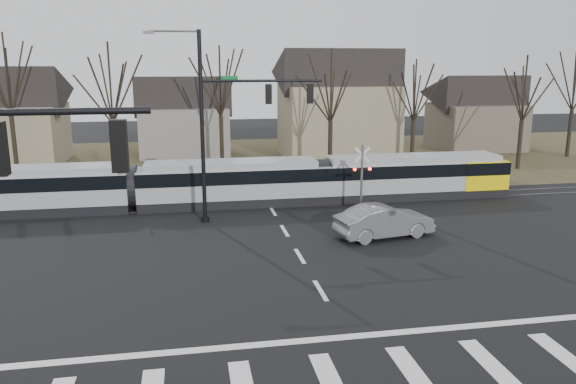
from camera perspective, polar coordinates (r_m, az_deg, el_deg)
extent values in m
plane|color=black|center=(20.11, 4.67, -12.14)|extent=(140.00, 140.00, 0.00)
cube|color=#38331E|center=(50.53, -4.65, 3.23)|extent=(140.00, 28.00, 0.01)
cube|color=silver|center=(16.43, 4.17, -18.29)|extent=(0.60, 2.60, 0.01)
cube|color=silver|center=(17.11, 12.34, -17.19)|extent=(0.60, 2.60, 0.01)
cube|color=silver|center=(18.10, 19.67, -15.92)|extent=(0.60, 2.60, 0.01)
cube|color=silver|center=(19.33, 26.06, -14.58)|extent=(0.60, 2.60, 0.01)
cube|color=silver|center=(18.56, 6.14, -14.42)|extent=(28.00, 0.35, 0.01)
cube|color=silver|center=(21.88, 3.31, -9.95)|extent=(0.18, 2.00, 0.01)
cube|color=silver|center=(25.52, 1.21, -6.52)|extent=(0.18, 2.00, 0.01)
cube|color=silver|center=(29.26, -0.35, -3.95)|extent=(0.18, 2.00, 0.01)
cube|color=silver|center=(33.05, -1.54, -1.96)|extent=(0.18, 2.00, 0.01)
cube|color=silver|center=(36.89, -2.49, -0.38)|extent=(0.18, 2.00, 0.01)
cube|color=silver|center=(40.76, -3.25, 0.89)|extent=(0.18, 2.00, 0.01)
cube|color=silver|center=(44.66, -3.89, 1.95)|extent=(0.18, 2.00, 0.01)
cube|color=silver|center=(48.57, -4.42, 2.84)|extent=(0.18, 2.00, 0.01)
cube|color=#59595E|center=(34.10, -1.83, -1.45)|extent=(90.00, 0.12, 0.06)
cube|color=#59595E|center=(35.44, -2.16, -0.90)|extent=(90.00, 0.12, 0.06)
cube|color=gray|center=(35.64, -25.60, 0.10)|extent=(12.15, 2.62, 2.73)
cube|color=black|center=(35.53, -25.69, 0.96)|extent=(12.17, 2.65, 0.79)
cube|color=gray|center=(34.43, -5.74, 0.91)|extent=(11.22, 2.62, 2.73)
cube|color=black|center=(34.32, -5.76, 1.81)|extent=(11.24, 2.65, 0.79)
cube|color=gray|center=(37.17, 12.52, 1.56)|extent=(12.15, 2.62, 2.73)
cube|color=black|center=(37.07, 12.56, 2.40)|extent=(12.17, 2.65, 0.79)
cube|color=yellow|center=(39.14, 18.73, 1.87)|extent=(2.99, 2.67, 1.82)
imported|color=slate|center=(28.43, 9.75, -2.94)|extent=(3.61, 5.63, 1.64)
cube|color=black|center=(11.76, -16.76, 4.50)|extent=(0.32, 0.32, 1.05)
sphere|color=#FF0C07|center=(11.72, -16.86, 6.10)|extent=(0.22, 0.22, 0.22)
cylinder|color=black|center=(30.28, -8.71, 6.34)|extent=(0.22, 0.22, 10.20)
cylinder|color=black|center=(31.23, -8.40, -2.72)|extent=(0.44, 0.44, 0.30)
cylinder|color=black|center=(30.36, -2.62, 11.22)|extent=(6.50, 0.14, 0.14)
cube|color=#0C5926|center=(30.17, -5.98, 11.44)|extent=(0.90, 0.03, 0.22)
cube|color=black|center=(30.44, -1.99, 9.91)|extent=(0.32, 0.32, 1.05)
sphere|color=#FF0C07|center=(30.42, -2.00, 10.53)|extent=(0.22, 0.22, 0.22)
cube|color=black|center=(30.85, 2.26, 9.95)|extent=(0.32, 0.32, 1.05)
sphere|color=#FF0C07|center=(30.83, 2.26, 10.56)|extent=(0.22, 0.22, 0.22)
cube|color=#59595B|center=(30.16, -13.97, 15.45)|extent=(0.55, 0.22, 0.14)
cylinder|color=#59595B|center=(32.58, 7.49, 1.31)|extent=(0.14, 0.14, 4.00)
cylinder|color=#59595B|center=(33.01, 7.39, -1.92)|extent=(0.36, 0.36, 0.20)
cube|color=silver|center=(32.33, 7.56, 3.74)|extent=(0.95, 0.04, 0.95)
cube|color=silver|center=(32.33, 7.56, 3.74)|extent=(0.95, 0.04, 0.95)
cube|color=black|center=(32.46, 7.52, 2.35)|extent=(1.00, 0.10, 0.12)
sphere|color=#FF0C07|center=(32.26, 6.80, 2.30)|extent=(0.18, 0.18, 0.18)
sphere|color=#FF0C07|center=(32.53, 8.32, 2.35)|extent=(0.18, 0.18, 0.18)
cube|color=#7E755B|center=(54.10, -26.61, 5.21)|extent=(9.00, 8.00, 5.00)
cube|color=slate|center=(53.94, -10.45, 6.08)|extent=(8.00, 7.00, 4.50)
cube|color=#7E755B|center=(52.69, 5.03, 7.18)|extent=(10.00, 8.00, 6.50)
cube|color=brown|center=(60.28, 18.48, 6.34)|extent=(8.00, 7.00, 4.50)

